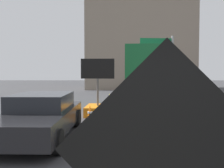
% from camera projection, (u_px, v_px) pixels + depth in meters
% --- Properties ---
extents(lane_center_stripe, '(0.14, 36.00, 0.01)m').
position_uv_depth(lane_center_stripe, '(100.00, 164.00, 5.83)').
color(lane_center_stripe, yellow).
rests_on(lane_center_stripe, ground).
extents(roadwork_sign, '(1.62, 0.29, 2.33)m').
position_uv_depth(roadwork_sign, '(166.00, 161.00, 1.83)').
color(roadwork_sign, '#593819').
rests_on(roadwork_sign, ground).
extents(arrow_board_trailer, '(1.60, 1.85, 2.70)m').
position_uv_depth(arrow_board_trailer, '(98.00, 105.00, 12.39)').
color(arrow_board_trailer, orange).
rests_on(arrow_board_trailer, ground).
extents(box_truck, '(2.83, 6.70, 3.59)m').
position_uv_depth(box_truck, '(143.00, 74.00, 16.91)').
color(box_truck, black).
rests_on(box_truck, ground).
extents(pickup_car, '(2.09, 4.92, 1.38)m').
position_uv_depth(pickup_car, '(41.00, 116.00, 8.16)').
color(pickup_car, black).
rests_on(pickup_car, ground).
extents(highway_guide_sign, '(2.78, 0.36, 5.00)m').
position_uv_depth(highway_guide_sign, '(163.00, 55.00, 21.19)').
color(highway_guide_sign, gray).
rests_on(highway_guide_sign, ground).
extents(far_building_block, '(12.56, 6.27, 10.24)m').
position_uv_depth(far_building_block, '(139.00, 46.00, 31.42)').
color(far_building_block, gray).
rests_on(far_building_block, ground).
extents(traffic_cone_mid_lane, '(0.36, 0.36, 0.67)m').
position_uv_depth(traffic_cone_mid_lane, '(89.00, 136.00, 7.04)').
color(traffic_cone_mid_lane, black).
rests_on(traffic_cone_mid_lane, ground).
extents(traffic_cone_far_lane, '(0.36, 0.36, 0.74)m').
position_uv_depth(traffic_cone_far_lane, '(90.00, 114.00, 10.57)').
color(traffic_cone_far_lane, black).
rests_on(traffic_cone_far_lane, ground).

